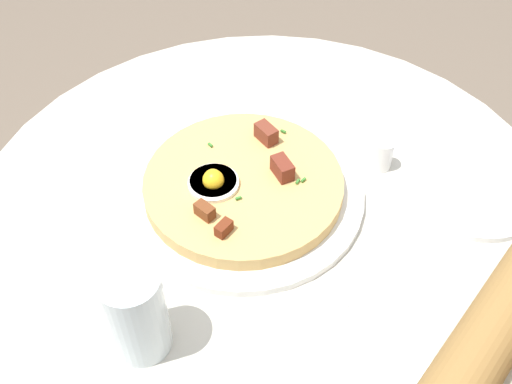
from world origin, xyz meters
name	(u,v)px	position (x,y,z in m)	size (l,w,h in m)	color
dining_table	(267,278)	(0.00, 0.00, 0.55)	(0.83, 0.83, 0.72)	beige
pizza_plate	(244,193)	(-0.02, 0.03, 0.72)	(0.33, 0.33, 0.01)	white
breakfast_pizza	(242,184)	(-0.03, 0.03, 0.74)	(0.27, 0.27, 0.05)	tan
bread_plate	(474,189)	(0.28, -0.07, 0.72)	(0.19, 0.19, 0.01)	white
napkin	(372,374)	(0.02, -0.27, 0.72)	(0.17, 0.14, 0.00)	white
fork	(388,371)	(0.03, -0.27, 0.72)	(0.18, 0.01, 0.01)	silver
knife	(356,374)	(0.00, -0.26, 0.72)	(0.18, 0.01, 0.01)	silver
water_glass	(136,312)	(-0.21, -0.14, 0.78)	(0.07, 0.07, 0.13)	silver
salt_shaker	(383,155)	(0.18, 0.02, 0.74)	(0.03, 0.03, 0.05)	white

